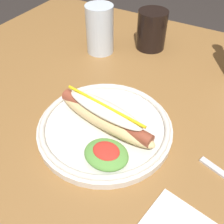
% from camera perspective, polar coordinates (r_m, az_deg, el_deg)
% --- Properties ---
extents(dining_table, '(1.15, 0.96, 0.74)m').
position_cam_1_polar(dining_table, '(0.70, 2.45, -3.77)').
color(dining_table, olive).
rests_on(dining_table, ground_plane).
extents(hot_dog_plate, '(0.28, 0.28, 0.08)m').
position_cam_1_polar(hot_dog_plate, '(0.54, -1.55, -2.88)').
color(hot_dog_plate, silver).
rests_on(hot_dog_plate, dining_table).
extents(soda_cup, '(0.09, 0.09, 0.11)m').
position_cam_1_polar(soda_cup, '(0.83, 8.56, 17.15)').
color(soda_cup, black).
rests_on(soda_cup, dining_table).
extents(water_cup, '(0.08, 0.08, 0.14)m').
position_cam_1_polar(water_cup, '(0.79, -2.65, 17.39)').
color(water_cup, silver).
rests_on(water_cup, dining_table).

